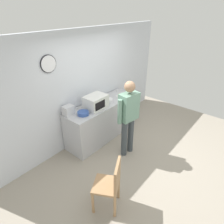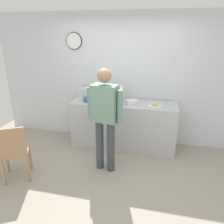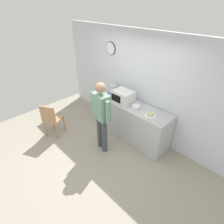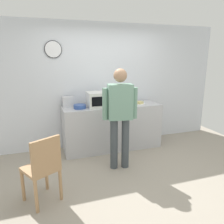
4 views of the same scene
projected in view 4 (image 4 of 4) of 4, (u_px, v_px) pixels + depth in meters
The scene contains 12 objects.
ground_plane at pixel (130, 176), 3.59m from camera, with size 6.00×6.00×0.00m, color #9E9384.
back_wall at pixel (102, 85), 4.74m from camera, with size 5.40×0.13×2.60m.
kitchen_counter at pixel (112, 127), 4.63m from camera, with size 2.03×0.62×0.93m, color #B7B7BC.
microwave at pixel (100, 99), 4.35m from camera, with size 0.50×0.39×0.30m.
sandwich_plate at pixel (140, 103), 4.60m from camera, with size 0.25×0.25×0.07m.
salad_bowl at pixel (120, 104), 4.50m from camera, with size 0.20×0.20×0.08m, color white.
cereal_bowl at pixel (80, 107), 4.24m from camera, with size 0.24×0.24×0.07m, color #33519E.
toaster at pixel (68, 102), 4.40m from camera, with size 0.22×0.18×0.20m, color silver.
fork_utensil at pixel (143, 101), 4.95m from camera, with size 0.17×0.02×0.01m, color silver.
spoon_utensil at pixel (82, 105), 4.57m from camera, with size 0.17×0.02×0.01m, color silver.
person_standing at pixel (120, 112), 3.65m from camera, with size 0.58×0.30×1.73m.
wooden_chair at pixel (43, 167), 2.83m from camera, with size 0.54×0.54×0.94m.
Camera 4 is at (-1.31, -2.96, 1.90)m, focal length 35.08 mm.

